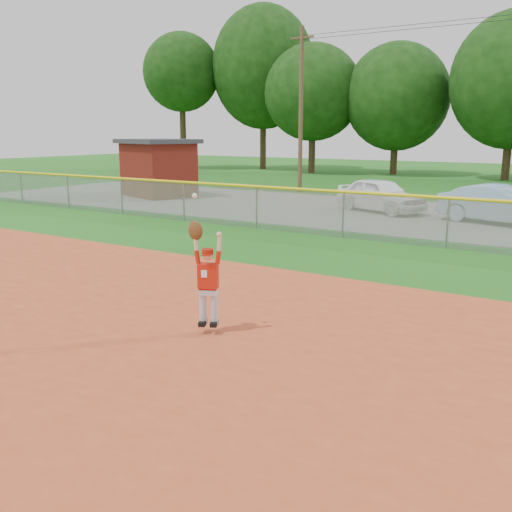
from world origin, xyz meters
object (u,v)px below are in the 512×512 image
at_px(car_white_a, 380,195).
at_px(utility_shed, 158,167).
at_px(ballplayer, 206,274).
at_px(car_blue, 499,205).

xyz_separation_m(car_white_a, utility_shed, (-12.14, -0.48, 0.79)).
height_order(car_white_a, ballplayer, ballplayer).
xyz_separation_m(utility_shed, ballplayer, (15.03, -15.58, -0.48)).
bearing_deg(car_white_a, car_blue, -75.99).
relative_size(car_white_a, utility_shed, 0.88).
distance_m(utility_shed, ballplayer, 21.65).
height_order(car_white_a, utility_shed, utility_shed).
bearing_deg(car_blue, ballplayer, -173.10).
height_order(car_white_a, car_blue, car_blue).
xyz_separation_m(car_blue, utility_shed, (-17.05, 0.31, 0.79)).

